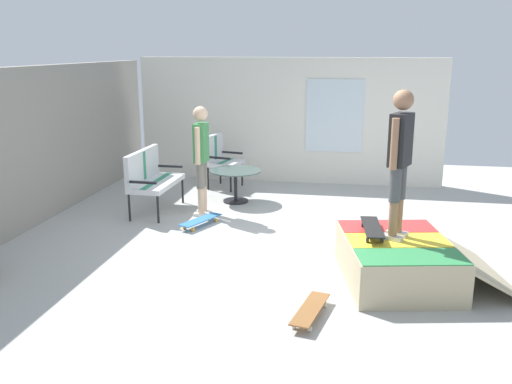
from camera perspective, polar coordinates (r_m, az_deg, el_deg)
ground_plane at (r=7.66m, az=3.53°, el=-5.86°), size 12.00×12.00×0.10m
back_wall_cinderblock at (r=8.72m, az=-23.50°, el=3.88°), size 9.00×0.20×2.36m
house_facade at (r=11.09m, az=3.45°, el=7.34°), size 0.23×6.00×2.45m
skate_ramp at (r=6.64m, az=14.52°, el=-6.83°), size 1.85×2.09×0.50m
patio_bench at (r=9.20m, az=-10.85°, el=1.73°), size 1.26×0.58×1.02m
patio_chair_near_house at (r=10.66m, az=-3.74°, el=3.71°), size 0.72×0.66×1.02m
patio_table at (r=9.65m, az=-2.11°, el=1.31°), size 0.90×0.90×0.57m
person_watching at (r=8.81m, az=-5.65°, el=4.09°), size 0.48×0.24×1.75m
person_skater at (r=6.36m, az=14.57°, el=3.84°), size 0.45×0.33×1.69m
skateboard_by_bench at (r=8.47m, az=-5.71°, el=-2.91°), size 0.81×0.51×0.10m
skateboard_spare at (r=5.69m, az=5.60°, el=-11.94°), size 0.82×0.36×0.10m
skateboard_on_ramp at (r=6.63m, az=11.85°, el=-3.60°), size 0.81×0.27×0.10m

